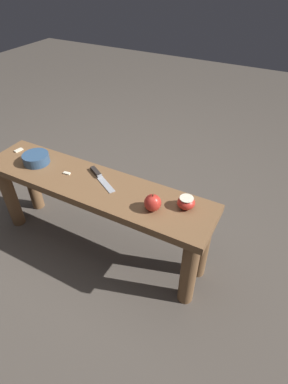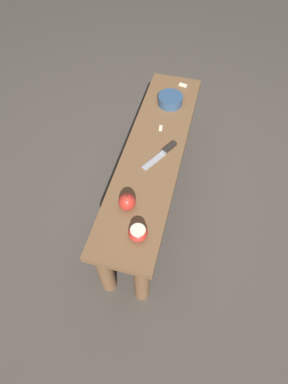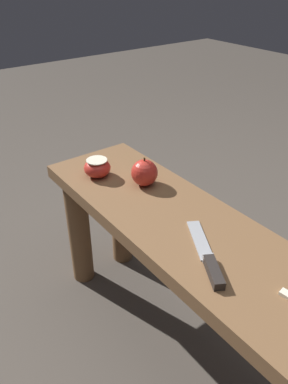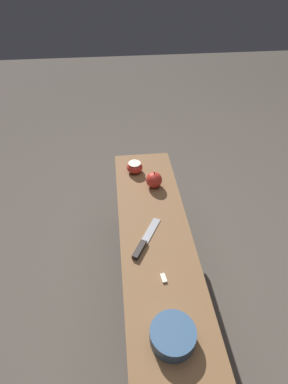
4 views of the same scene
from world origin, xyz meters
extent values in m
plane|color=#4C443D|center=(0.00, 0.00, 0.00)|extent=(8.00, 8.00, 0.00)
cube|color=brown|center=(0.00, 0.00, 0.46)|extent=(1.30, 0.30, 0.04)
cylinder|color=brown|center=(-0.59, -0.09, 0.22)|extent=(0.08, 0.08, 0.44)
cylinder|color=brown|center=(0.59, -0.09, 0.22)|extent=(0.08, 0.08, 0.44)
cylinder|color=brown|center=(-0.59, 0.09, 0.22)|extent=(0.08, 0.08, 0.44)
cylinder|color=brown|center=(0.59, 0.09, 0.22)|extent=(0.08, 0.08, 0.44)
cube|color=#9EA0A5|center=(-0.07, -0.02, 0.48)|extent=(0.14, 0.10, 0.00)
cube|color=#9EA0A5|center=(-0.01, -0.05, 0.49)|extent=(0.02, 0.03, 0.02)
cube|color=#282321|center=(0.03, -0.08, 0.49)|extent=(0.09, 0.07, 0.02)
sphere|color=red|center=(-0.36, 0.03, 0.52)|extent=(0.08, 0.08, 0.08)
cylinder|color=#4C3319|center=(-0.36, 0.03, 0.56)|extent=(0.01, 0.01, 0.01)
ellipsoid|color=red|center=(-0.49, -0.05, 0.51)|extent=(0.08, 0.08, 0.06)
cylinder|color=silver|center=(-0.49, -0.05, 0.53)|extent=(0.06, 0.06, 0.00)
cube|color=silver|center=(0.57, -0.05, 0.48)|extent=(0.03, 0.05, 0.01)
cube|color=silver|center=(0.16, 0.00, 0.48)|extent=(0.04, 0.02, 0.01)
cylinder|color=#335175|center=(0.38, -0.01, 0.50)|extent=(0.14, 0.14, 0.05)
camera|label=1|loc=(-0.80, 0.95, 1.41)|focal=28.00mm
camera|label=2|loc=(-1.03, -0.22, 1.63)|focal=28.00mm
camera|label=3|loc=(0.41, -0.55, 1.05)|focal=35.00mm
camera|label=4|loc=(0.77, -0.14, 1.44)|focal=28.00mm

